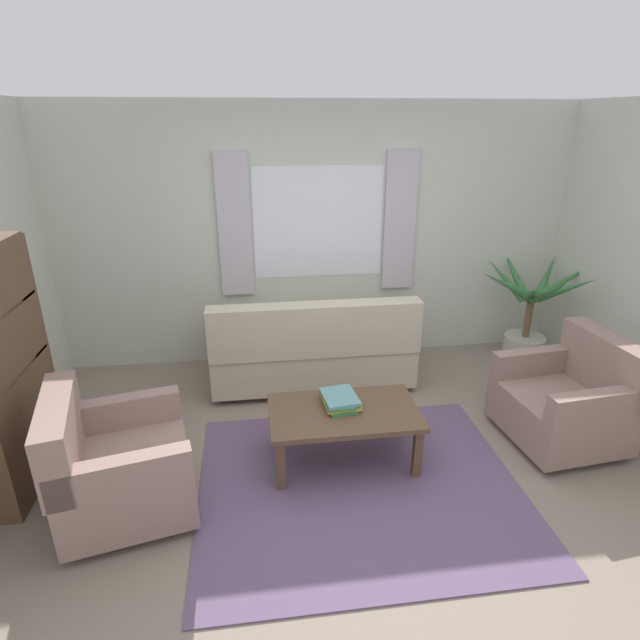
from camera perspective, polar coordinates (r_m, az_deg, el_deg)
The scene contains 11 objects.
ground_plane at distance 3.81m, azimuth 4.46°, elevation -18.14°, with size 6.24×6.24×0.00m, color gray.
wall_back at distance 5.27m, azimuth -0.27°, elevation 9.38°, with size 5.32×0.12×2.60m, color beige.
window_with_curtains at distance 5.16m, azimuth -0.15°, elevation 10.80°, with size 1.98×0.07×1.40m.
area_rug at distance 3.80m, azimuth 4.46°, elevation -18.07°, with size 2.25×1.91×0.01m, color #604C6B.
couch at distance 4.87m, azimuth -0.86°, elevation -3.32°, with size 1.90×0.82×0.92m.
armchair_left at distance 3.65m, azimuth -22.08°, elevation -14.91°, with size 0.98×1.00×0.88m.
armchair_right at distance 4.52m, azimuth 26.14°, elevation -8.10°, with size 0.90×0.91×0.88m.
coffee_table at distance 3.82m, azimuth 2.70°, elevation -10.81°, with size 1.10×0.64×0.44m.
book_stack_on_table at distance 3.82m, azimuth 2.22°, elevation -8.95°, with size 0.28×0.34×0.09m.
potted_plant at distance 5.72m, azimuth 22.47°, elevation 0.38°, with size 1.23×1.25×1.16m.
bookshelf at distance 4.05m, azimuth -31.50°, elevation -5.66°, with size 0.30×0.94×1.72m.
Camera 1 is at (-0.67, -2.84, 2.45)m, focal length 28.50 mm.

